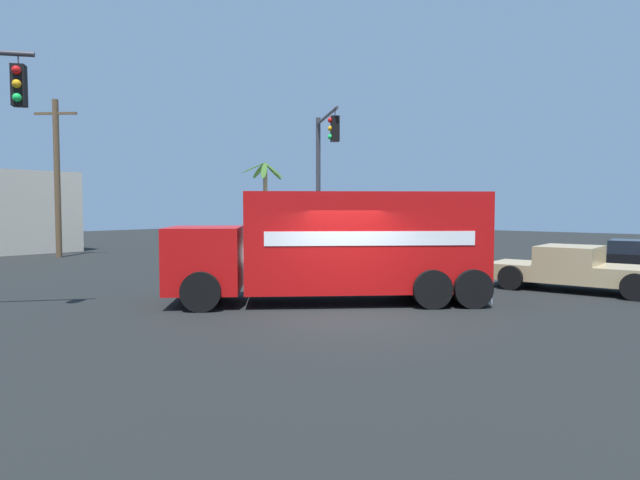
# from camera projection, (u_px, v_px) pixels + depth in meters

# --- Properties ---
(ground_plane) EXTENTS (100.00, 100.00, 0.00)m
(ground_plane) POSITION_uv_depth(u_px,v_px,m) (349.00, 316.00, 13.46)
(ground_plane) COLOR black
(sidewalk_corner_far) EXTENTS (10.72, 10.72, 0.14)m
(sidewalk_corner_far) POSITION_uv_depth(u_px,v_px,m) (305.00, 252.00, 31.43)
(sidewalk_corner_far) COLOR beige
(sidewalk_corner_far) RESTS_ON ground
(delivery_truck) EXTENTS (7.69, 7.77, 2.97)m
(delivery_truck) POSITION_uv_depth(u_px,v_px,m) (339.00, 245.00, 15.45)
(delivery_truck) COLOR red
(delivery_truck) RESTS_ON ground
(traffic_light_primary) EXTENTS (2.75, 3.26, 6.33)m
(traffic_light_primary) POSITION_uv_depth(u_px,v_px,m) (323.00, 166.00, 23.78)
(traffic_light_primary) COLOR #38383D
(traffic_light_primary) RESTS_ON sidewalk_corner_far
(pickup_tan) EXTENTS (2.45, 5.29, 1.38)m
(pickup_tan) POSITION_uv_depth(u_px,v_px,m) (576.00, 267.00, 17.53)
(pickup_tan) COLOR tan
(pickup_tan) RESTS_ON ground
(vending_machine_red) EXTENTS (1.17, 1.17, 1.85)m
(vending_machine_red) POSITION_uv_depth(u_px,v_px,m) (328.00, 233.00, 33.60)
(vending_machine_red) COLOR yellow
(vending_machine_red) RESTS_ON sidewalk_corner_far
(palm_tree_far) EXTENTS (2.47, 2.55, 5.17)m
(palm_tree_far) POSITION_uv_depth(u_px,v_px,m) (265.00, 191.00, 34.79)
(palm_tree_far) COLOR #7A6647
(palm_tree_far) RESTS_ON sidewalk_corner_far
(utility_pole) EXTENTS (1.40, 1.84, 8.00)m
(utility_pole) POSITION_uv_depth(u_px,v_px,m) (57.00, 176.00, 29.01)
(utility_pole) COLOR brown
(utility_pole) RESTS_ON ground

